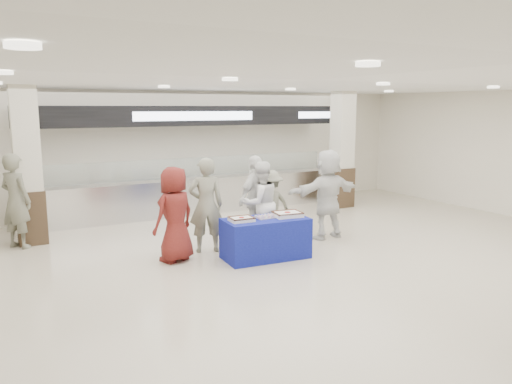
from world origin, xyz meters
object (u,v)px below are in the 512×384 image
civilian_maroon (175,214)px  soldier_bg (16,201)px  soldier_a (206,205)px  cupcake_tray (266,217)px  civilian_white (328,194)px  chef_tall (260,203)px  sheet_cake_right (287,214)px  chef_short (256,199)px  sheet_cake_left (241,219)px  soldier_b (270,204)px  display_table (266,238)px

civilian_maroon → soldier_bg: 3.39m
soldier_a → soldier_bg: (-3.17, 2.07, 0.03)m
cupcake_tray → civilian_white: bearing=17.9°
chef_tall → civilian_white: (1.51, -0.23, 0.10)m
sheet_cake_right → chef_short: (-0.01, 1.18, 0.10)m
civilian_maroon → chef_short: bearing=171.8°
chef_short → civilian_maroon: bearing=-9.5°
chef_tall → chef_short: 0.26m
civilian_maroon → soldier_a: soldier_a is taller
sheet_cake_left → civilian_maroon: 1.20m
cupcake_tray → soldier_b: (0.80, 1.18, -0.05)m
soldier_b → chef_tall: bearing=39.1°
soldier_b → soldier_a: bearing=11.1°
sheet_cake_left → soldier_b: (1.31, 1.20, -0.07)m
chef_tall → chef_short: bearing=-101.1°
civilian_maroon → sheet_cake_right: bearing=138.3°
cupcake_tray → civilian_maroon: civilian_maroon is taller
display_table → civilian_maroon: (-1.52, 0.64, 0.49)m
chef_short → soldier_b: 0.44m
display_table → sheet_cake_right: bearing=-2.8°
sheet_cake_left → civilian_maroon: civilian_maroon is taller
sheet_cake_right → soldier_bg: (-4.39, 3.05, 0.14)m
cupcake_tray → civilian_maroon: size_ratio=0.20×
cupcake_tray → chef_tall: bearing=66.5°
soldier_b → soldier_bg: 5.10m
cupcake_tray → soldier_b: size_ratio=0.24×
display_table → civilian_white: 2.08m
chef_tall → soldier_bg: 4.83m
civilian_maroon → civilian_white: civilian_white is taller
sheet_cake_left → cupcake_tray: sheet_cake_left is taller
cupcake_tray → sheet_cake_left: bearing=-178.3°
sheet_cake_left → chef_short: bearing=50.3°
civilian_maroon → chef_tall: bearing=164.8°
display_table → chef_short: 1.31m
chef_short → soldier_a: bearing=-14.2°
sheet_cake_right → cupcake_tray: sheet_cake_right is taller
chef_short → soldier_bg: soldier_bg is taller
display_table → cupcake_tray: bearing=64.3°
display_table → civilian_white: size_ratio=0.81×
soldier_a → chef_short: 1.23m
civilian_maroon → soldier_bg: size_ratio=0.92×
cupcake_tray → soldier_bg: bearing=143.3°
soldier_b → soldier_bg: bearing=-19.6°
sheet_cake_left → chef_tall: 1.22m
chef_tall → civilian_white: civilian_white is taller
sheet_cake_right → chef_tall: bearing=93.5°
sheet_cake_right → civilian_maroon: (-1.96, 0.69, 0.06)m
civilian_maroon → soldier_bg: soldier_bg is taller
display_table → sheet_cake_right: sheet_cake_right is taller
cupcake_tray → soldier_a: size_ratio=0.19×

